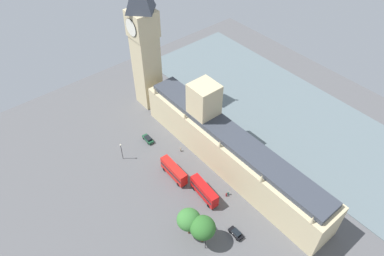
# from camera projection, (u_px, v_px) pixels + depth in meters

# --- Properties ---
(ground_plane) EXTENTS (144.32, 144.32, 0.00)m
(ground_plane) POSITION_uv_depth(u_px,v_px,m) (225.00, 168.00, 111.87)
(ground_plane) COLOR #565659
(river_thames) EXTENTS (41.78, 129.89, 0.25)m
(river_thames) POSITION_uv_depth(u_px,v_px,m) (297.00, 119.00, 128.48)
(river_thames) COLOR slate
(river_thames) RESTS_ON ground
(parliament_building) EXTENTS (11.02, 71.11, 24.20)m
(parliament_building) POSITION_uv_depth(u_px,v_px,m) (227.00, 147.00, 108.59)
(parliament_building) COLOR #CCBA8E
(parliament_building) RESTS_ON ground
(clock_tower) EXTENTS (8.61, 8.61, 50.35)m
(clock_tower) POSITION_uv_depth(u_px,v_px,m) (144.00, 40.00, 118.06)
(clock_tower) COLOR #CCBA8E
(clock_tower) RESTS_ON ground
(car_dark_green_corner) EXTENTS (2.07, 4.77, 1.74)m
(car_dark_green_corner) POSITION_uv_depth(u_px,v_px,m) (148.00, 139.00, 120.06)
(car_dark_green_corner) COLOR #19472D
(car_dark_green_corner) RESTS_ON ground
(double_decker_bus_by_river_gate) EXTENTS (2.86, 10.56, 4.75)m
(double_decker_bus_by_river_gate) POSITION_uv_depth(u_px,v_px,m) (174.00, 171.00, 107.83)
(double_decker_bus_by_river_gate) COLOR red
(double_decker_bus_by_river_gate) RESTS_ON ground
(double_decker_bus_leading) EXTENTS (3.39, 10.67, 4.75)m
(double_decker_bus_leading) POSITION_uv_depth(u_px,v_px,m) (204.00, 191.00, 102.43)
(double_decker_bus_leading) COLOR red
(double_decker_bus_leading) RESTS_ON ground
(car_black_under_trees) EXTENTS (2.02, 4.28, 1.74)m
(car_black_under_trees) POSITION_uv_depth(u_px,v_px,m) (236.00, 233.00, 94.61)
(car_black_under_trees) COLOR black
(car_black_under_trees) RESTS_ON ground
(pedestrian_midblock) EXTENTS (0.66, 0.66, 1.59)m
(pedestrian_midblock) POSITION_uv_depth(u_px,v_px,m) (181.00, 150.00, 116.73)
(pedestrian_midblock) COLOR gray
(pedestrian_midblock) RESTS_ON ground
(pedestrian_trailing) EXTENTS (0.62, 0.63, 1.50)m
(pedestrian_trailing) POSITION_uv_depth(u_px,v_px,m) (226.00, 195.00, 103.83)
(pedestrian_trailing) COLOR maroon
(pedestrian_trailing) RESTS_ON ground
(pedestrian_far_end) EXTENTS (0.64, 0.55, 1.58)m
(pedestrian_far_end) POSITION_uv_depth(u_px,v_px,m) (228.00, 193.00, 104.19)
(pedestrian_far_end) COLOR #336B60
(pedestrian_far_end) RESTS_ON ground
(plane_tree_opposite_hall) EXTENTS (6.29, 6.29, 9.28)m
(plane_tree_opposite_hall) POSITION_uv_depth(u_px,v_px,m) (189.00, 220.00, 91.10)
(plane_tree_opposite_hall) COLOR brown
(plane_tree_opposite_hall) RESTS_ON ground
(plane_tree_kerbside) EXTENTS (6.61, 6.61, 9.57)m
(plane_tree_kerbside) POSITION_uv_depth(u_px,v_px,m) (203.00, 228.00, 89.23)
(plane_tree_kerbside) COLOR brown
(plane_tree_kerbside) RESTS_ON ground
(street_lamp_near_tower) EXTENTS (0.56, 0.56, 5.67)m
(street_lamp_near_tower) POSITION_uv_depth(u_px,v_px,m) (206.00, 240.00, 89.73)
(street_lamp_near_tower) COLOR black
(street_lamp_near_tower) RESTS_ON ground
(street_lamp_slot_10) EXTENTS (0.56, 0.56, 6.61)m
(street_lamp_slot_10) POSITION_uv_depth(u_px,v_px,m) (121.00, 149.00, 111.74)
(street_lamp_slot_10) COLOR black
(street_lamp_slot_10) RESTS_ON ground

